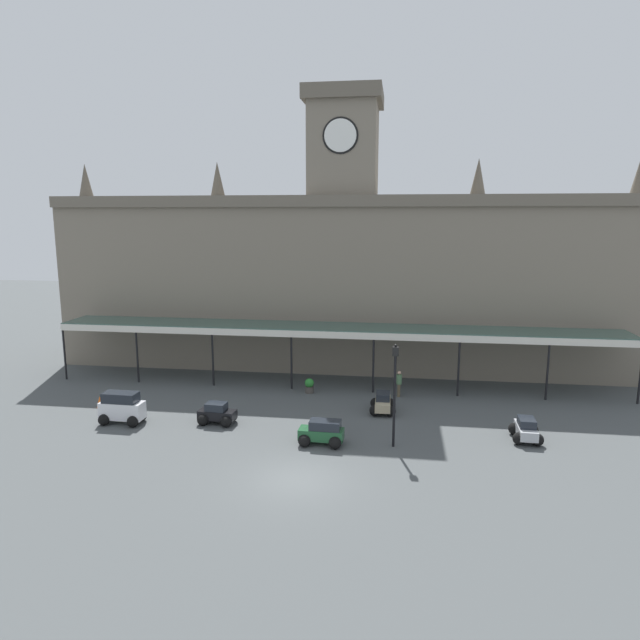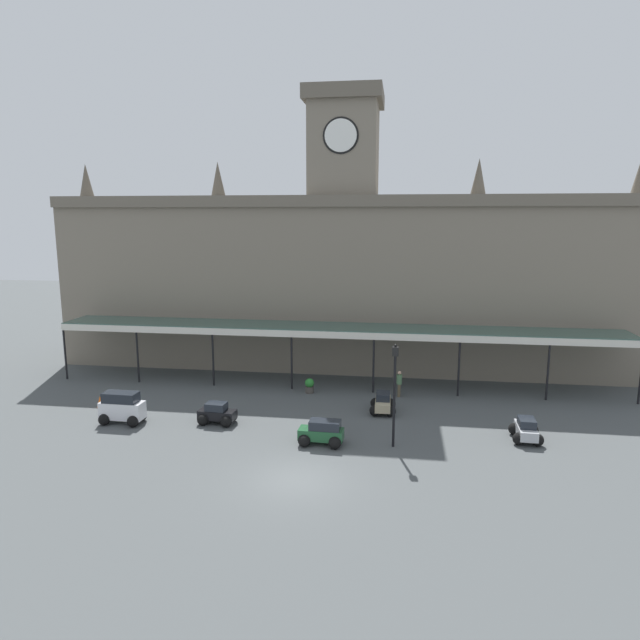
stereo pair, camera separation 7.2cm
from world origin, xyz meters
The scene contains 12 objects.
ground_plane centered at (0.00, 0.00, 0.00)m, with size 140.00×140.00×0.00m, color #494E4F.
station_building centered at (0.00, 19.64, 6.95)m, with size 42.60×6.41×20.19m.
entrance_canopy centered at (0.00, 14.21, 3.90)m, with size 37.98×3.26×4.06m.
car_black_sedan centered at (-5.57, 6.07, 0.50)m, with size 2.11×1.61×1.19m.
car_beige_sedan centered at (3.46, 9.20, 0.50)m, with size 1.54×2.06×1.19m.
car_white_van centered at (-10.80, 5.38, 0.81)m, with size 2.42×1.63×1.77m.
car_green_estate centered at (0.59, 4.00, 0.56)m, with size 2.28×1.60×1.27m.
car_silver_sedan centered at (10.87, 6.02, 0.50)m, with size 1.55×2.07×1.19m.
pedestrian_crossing_forecourt centered at (4.38, 12.34, 0.91)m, with size 0.34×0.39×1.67m.
victorian_lamppost centered at (4.15, 4.25, 3.24)m, with size 0.30×0.30×5.24m.
traffic_cone centered at (-13.42, 7.64, 0.35)m, with size 0.40×0.40×0.70m, color orange.
planter_near_kerb centered at (-1.40, 12.27, 0.49)m, with size 0.60×0.60×0.96m.
Camera 2 is at (4.34, -22.49, 11.31)m, focal length 31.58 mm.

